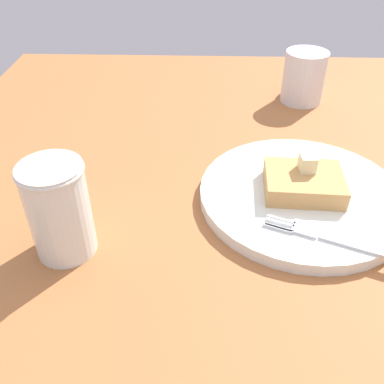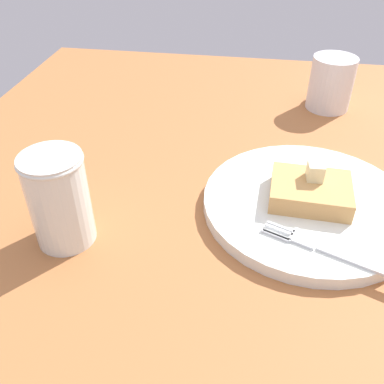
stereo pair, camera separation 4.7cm
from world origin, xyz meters
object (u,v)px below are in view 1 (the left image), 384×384
at_px(plate, 301,195).
at_px(fork, 328,238).
at_px(coffee_mug, 304,76).
at_px(syrup_jar, 60,213).

bearing_deg(plate, fork, -171.77).
bearing_deg(coffee_mug, syrup_jar, 140.61).
distance_m(fork, coffee_mug, 0.38).
bearing_deg(plate, coffee_mug, -9.40).
bearing_deg(coffee_mug, fork, 174.58).
distance_m(syrup_jar, coffee_mug, 0.50).
height_order(plate, fork, fork).
distance_m(plate, coffee_mug, 0.30).
bearing_deg(syrup_jar, fork, -88.69).
bearing_deg(fork, plate, 8.23).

